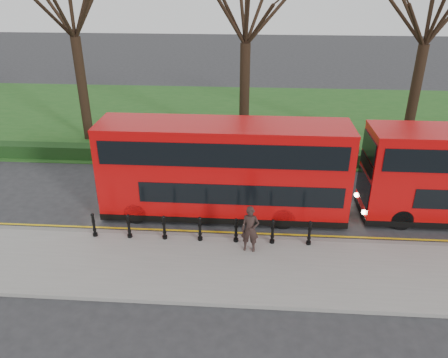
{
  "coord_description": "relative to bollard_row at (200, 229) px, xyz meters",
  "views": [
    {
      "loc": [
        2.58,
        -15.96,
        10.01
      ],
      "look_at": [
        1.43,
        0.5,
        2.0
      ],
      "focal_mm": 35.0,
      "sensor_mm": 36.0,
      "label": 1
    }
  ],
  "objects": [
    {
      "name": "tree_mid",
      "position": [
        1.4,
        11.35,
        7.43
      ],
      "size": [
        7.11,
        7.11,
        11.11
      ],
      "color": "black",
      "rests_on": "ground"
    },
    {
      "name": "hedge",
      "position": [
        -0.6,
        8.15,
        -0.25
      ],
      "size": [
        60.0,
        0.9,
        0.8
      ],
      "primitive_type": "cube",
      "color": "black",
      "rests_on": "ground"
    },
    {
      "name": "tree_right",
      "position": [
        11.4,
        11.35,
        7.48
      ],
      "size": [
        7.16,
        7.16,
        11.19
      ],
      "color": "black",
      "rests_on": "ground"
    },
    {
      "name": "pavement",
      "position": [
        -0.6,
        -1.65,
        -0.58
      ],
      "size": [
        60.0,
        4.0,
        0.15
      ],
      "primitive_type": "cube",
      "color": "gray",
      "rests_on": "ground"
    },
    {
      "name": "yellow_line_outer",
      "position": [
        -0.6,
        0.65,
        -0.64
      ],
      "size": [
        60.0,
        0.1,
        0.01
      ],
      "primitive_type": "cube",
      "color": "yellow",
      "rests_on": "ground"
    },
    {
      "name": "bus_lead",
      "position": [
        0.77,
        2.44,
        1.48
      ],
      "size": [
        10.62,
        2.44,
        4.23
      ],
      "color": "#B80809",
      "rests_on": "ground"
    },
    {
      "name": "yellow_line_inner",
      "position": [
        -0.6,
        0.85,
        -0.64
      ],
      "size": [
        60.0,
        0.1,
        0.01
      ],
      "primitive_type": "cube",
      "color": "yellow",
      "rests_on": "ground"
    },
    {
      "name": "kerb",
      "position": [
        -0.6,
        0.35,
        -0.58
      ],
      "size": [
        60.0,
        0.25,
        0.16
      ],
      "primitive_type": "cube",
      "color": "slate",
      "rests_on": "ground"
    },
    {
      "name": "bollard_row",
      "position": [
        0.0,
        0.0,
        0.0
      ],
      "size": [
        8.77,
        0.15,
        1.0
      ],
      "color": "black",
      "rests_on": "pavement"
    },
    {
      "name": "ground",
      "position": [
        -0.6,
        1.35,
        -0.65
      ],
      "size": [
        120.0,
        120.0,
        0.0
      ],
      "primitive_type": "plane",
      "color": "#28282B",
      "rests_on": "ground"
    },
    {
      "name": "grass_verge",
      "position": [
        -0.6,
        16.35,
        -0.62
      ],
      "size": [
        60.0,
        18.0,
        0.06
      ],
      "primitive_type": "cube",
      "color": "#1E4F1A",
      "rests_on": "ground"
    },
    {
      "name": "pedestrian",
      "position": [
        1.99,
        -0.56,
        0.44
      ],
      "size": [
        0.72,
        0.51,
        1.87
      ],
      "primitive_type": "imported",
      "rotation": [
        0.0,
        0.0,
        -0.1
      ],
      "color": "black",
      "rests_on": "pavement"
    }
  ]
}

